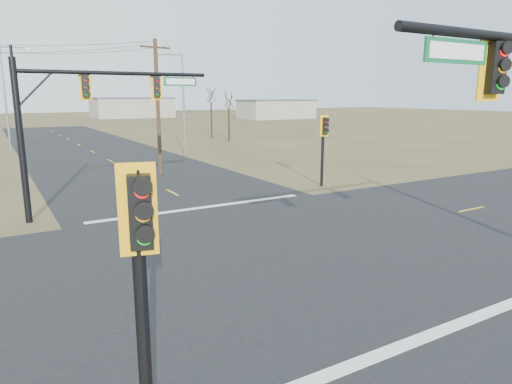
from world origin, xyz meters
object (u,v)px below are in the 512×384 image
utility_pole_near (158,106)px  bare_tree_c (229,99)px  streetlight_c (7,93)px  pedestal_signal_ne (324,135)px  bare_tree_d (211,94)px  pedestal_signal_sw (141,260)px  streetlight_a (181,99)px  mast_arm_far (84,105)px

utility_pole_near → bare_tree_c: utility_pole_near is taller
utility_pole_near → streetlight_c: bearing=112.7°
pedestal_signal_ne → bare_tree_d: (8.38, 35.08, 2.65)m
pedestal_signal_sw → bare_tree_d: bare_tree_d is taller
streetlight_a → streetlight_c: 18.52m
utility_pole_near → streetlight_a: bearing=59.5°
streetlight_c → bare_tree_c: streetlight_c is taller
bare_tree_c → pedestal_signal_ne: bearing=-105.6°
bare_tree_c → bare_tree_d: bearing=88.5°
streetlight_c → bare_tree_c: size_ratio=1.59×
mast_arm_far → pedestal_signal_ne: bearing=16.0°
bare_tree_c → streetlight_a: bearing=-135.3°
mast_arm_far → streetlight_c: bearing=110.2°
mast_arm_far → streetlight_a: (12.40, 19.06, 0.10)m
mast_arm_far → pedestal_signal_sw: size_ratio=1.86×
pedestal_signal_ne → bare_tree_c: bearing=91.8°
bare_tree_c → bare_tree_d: 5.61m
streetlight_c → bare_tree_d: 25.20m
pedestal_signal_sw → utility_pole_near: bearing=86.3°
streetlight_a → bare_tree_d: streetlight_a is taller
pedestal_signal_ne → pedestal_signal_sw: 24.01m
mast_arm_far → bare_tree_d: bearing=73.4°
streetlight_a → bare_tree_c: size_ratio=1.44×
pedestal_signal_sw → streetlight_a: (14.85, 36.18, 1.97)m
pedestal_signal_ne → streetlight_c: (-16.48, 30.96, 2.73)m
utility_pole_near → streetlight_a: utility_pole_near is taller
utility_pole_near → streetlight_c: size_ratio=0.91×
streetlight_a → bare_tree_d: size_ratio=1.31×
pedestal_signal_sw → streetlight_a: streetlight_a is taller
utility_pole_near → streetlight_c: (-8.81, 21.08, 1.00)m
pedestal_signal_sw → utility_pole_near: 28.45m
mast_arm_far → bare_tree_c: bearing=68.8°
mast_arm_far → bare_tree_d: mast_arm_far is taller
mast_arm_far → pedestal_signal_sw: 17.39m
bare_tree_c → utility_pole_near: bearing=-129.0°
bare_tree_d → bare_tree_c: bearing=-91.5°
pedestal_signal_ne → mast_arm_far: bearing=-163.3°
bare_tree_d → mast_arm_far: bearing=-123.3°
utility_pole_near → pedestal_signal_sw: bearing=-109.2°
mast_arm_far → pedestal_signal_sw: bearing=-81.4°
pedestal_signal_sw → streetlight_c: streetlight_c is taller
utility_pole_near → bare_tree_c: 25.26m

